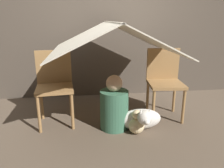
% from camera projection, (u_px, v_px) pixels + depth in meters
% --- Properties ---
extents(ground_plane, '(8.80, 8.80, 0.00)m').
position_uv_depth(ground_plane, '(113.00, 124.00, 2.69)').
color(ground_plane, brown).
extents(wall_back, '(7.00, 0.05, 2.50)m').
position_uv_depth(wall_back, '(103.00, 19.00, 3.42)').
color(wall_back, '#4C4238').
rests_on(wall_back, ground_plane).
extents(chair_left, '(0.46, 0.46, 0.88)m').
position_uv_depth(chair_left, '(55.00, 83.00, 2.64)').
color(chair_left, olive).
rests_on(chair_left, ground_plane).
extents(chair_right, '(0.46, 0.46, 0.88)m').
position_uv_depth(chair_right, '(164.00, 79.00, 2.81)').
color(chair_right, olive).
rests_on(chair_right, ground_plane).
extents(sheet_canopy, '(1.37, 1.46, 0.34)m').
position_uv_depth(sheet_canopy, '(112.00, 37.00, 2.50)').
color(sheet_canopy, silver).
extents(person_front, '(0.33, 0.33, 0.65)m').
position_uv_depth(person_front, '(114.00, 107.00, 2.54)').
color(person_front, '#38664C').
rests_on(person_front, ground_plane).
extents(dog, '(0.49, 0.39, 0.33)m').
position_uv_depth(dog, '(141.00, 119.00, 2.51)').
color(dog, silver).
rests_on(dog, ground_plane).
extents(plush_toy, '(0.18, 0.18, 0.28)m').
position_uv_depth(plush_toy, '(136.00, 124.00, 2.45)').
color(plush_toy, beige).
rests_on(plush_toy, ground_plane).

